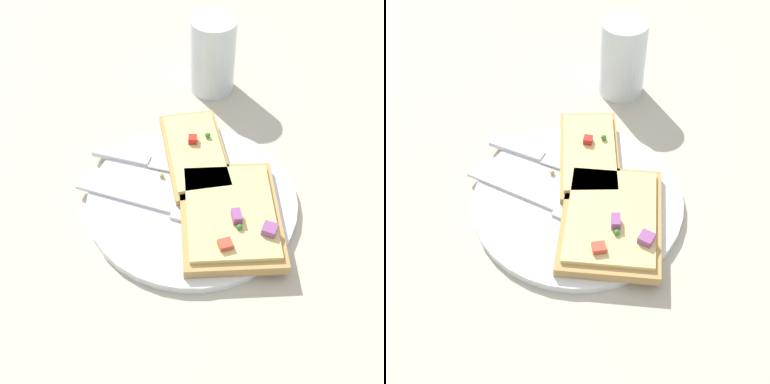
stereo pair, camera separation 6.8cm
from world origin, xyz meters
The scene contains 8 objects.
ground_plane centered at (0.00, 0.00, 0.00)m, with size 4.00×4.00×0.00m, color #BCB29E.
plate centered at (0.00, 0.00, 0.01)m, with size 0.27×0.27×0.01m.
fork centered at (0.02, 0.03, 0.01)m, with size 0.22×0.05×0.01m.
knife centered at (0.07, -0.03, 0.01)m, with size 0.21×0.06×0.01m.
pizza_slice_main centered at (-0.06, 0.01, 0.02)m, with size 0.19×0.20×0.03m.
pizza_slice_corner centered at (0.03, -0.06, 0.02)m, with size 0.16×0.18×0.03m.
crumb_scatter centered at (-0.02, 0.01, 0.02)m, with size 0.16×0.10×0.01m.
drinking_glass centered at (0.09, -0.23, 0.06)m, with size 0.07×0.07×0.12m.
Camera 2 is at (-0.27, 0.36, 0.54)m, focal length 50.00 mm.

